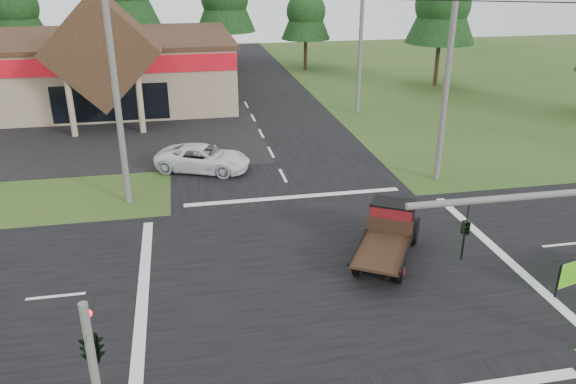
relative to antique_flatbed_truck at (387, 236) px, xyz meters
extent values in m
plane|color=#28481A|center=(-2.30, -0.30, -1.05)|extent=(120.00, 120.00, 0.00)
cube|color=black|center=(-2.30, -0.30, -1.04)|extent=(12.00, 120.00, 0.02)
cube|color=black|center=(-2.30, -0.30, -1.03)|extent=(120.00, 12.00, 0.02)
cube|color=black|center=(-16.30, 18.70, -1.03)|extent=(28.00, 14.00, 0.02)
cube|color=#A0856C|center=(-18.30, 29.70, 1.45)|extent=(30.00, 15.00, 5.00)
cube|color=#372016|center=(-18.30, 29.70, 4.00)|extent=(30.40, 15.40, 0.30)
cube|color=#B40D19|center=(-18.30, 22.15, 3.05)|extent=(30.00, 0.12, 1.20)
cube|color=#372016|center=(-12.30, 21.20, 4.25)|extent=(7.78, 4.00, 7.78)
cylinder|color=#A0856C|center=(-14.50, 19.50, 0.95)|extent=(0.40, 0.40, 4.00)
cylinder|color=#A0856C|center=(-10.10, 19.50, 0.95)|extent=(0.40, 0.40, 4.00)
cube|color=black|center=(-12.30, 22.18, 0.45)|extent=(8.00, 0.08, 2.60)
cylinder|color=#595651|center=(1.20, -7.80, 4.95)|extent=(8.00, 0.16, 0.16)
imported|color=black|center=(-1.30, -7.80, 3.95)|extent=(0.16, 0.20, 1.00)
imported|color=black|center=(-9.80, -7.60, 2.65)|extent=(0.53, 2.48, 1.00)
sphere|color=#FF0C0C|center=(-9.80, -7.45, 2.85)|extent=(0.18, 0.18, 0.18)
cylinder|color=#595651|center=(-10.30, 7.70, 4.20)|extent=(0.30, 0.30, 10.50)
cylinder|color=#595651|center=(5.70, 7.70, 4.70)|extent=(0.30, 0.30, 11.50)
cylinder|color=#595651|center=(5.70, 21.70, 4.55)|extent=(0.30, 0.30, 11.20)
cylinder|color=#332316|center=(-22.30, 41.70, 0.70)|extent=(0.36, 0.36, 3.50)
cone|color=black|center=(-22.30, 41.70, 5.75)|extent=(5.60, 5.60, 6.60)
sphere|color=black|center=(-22.30, 41.70, 5.45)|extent=(4.40, 4.40, 4.40)
cylinder|color=#332316|center=(-12.30, 40.70, 1.23)|extent=(0.36, 0.36, 4.55)
cylinder|color=#332316|center=(-2.30, 41.70, 0.88)|extent=(0.36, 0.36, 3.85)
cylinder|color=#332316|center=(5.70, 39.70, 0.53)|extent=(0.36, 0.36, 3.15)
cone|color=black|center=(5.70, 39.70, 5.07)|extent=(5.04, 5.04, 5.94)
sphere|color=black|center=(5.70, 39.70, 4.80)|extent=(3.96, 3.96, 3.96)
cylinder|color=#332316|center=(15.70, 29.70, 0.88)|extent=(0.36, 0.36, 3.85)
cone|color=black|center=(15.70, 29.70, 6.43)|extent=(6.16, 6.16, 7.26)
sphere|color=black|center=(15.70, 29.70, 6.10)|extent=(4.84, 4.84, 4.84)
imported|color=white|center=(-6.48, 11.39, -0.33)|extent=(5.68, 4.17, 1.44)
camera|label=1|loc=(-7.49, -18.28, 10.02)|focal=35.00mm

